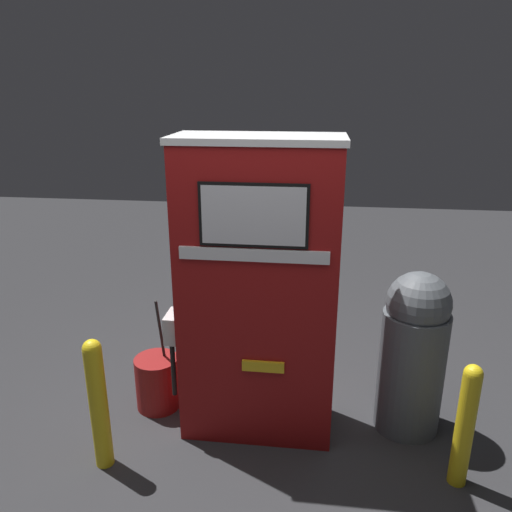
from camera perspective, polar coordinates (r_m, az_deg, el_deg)
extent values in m
plane|color=#2D2D30|center=(3.53, -0.24, -20.81)|extent=(14.00, 14.00, 0.00)
cube|color=maroon|center=(3.39, 0.24, -11.16)|extent=(0.99, 0.46, 1.10)
cube|color=maroon|center=(3.03, 0.27, 4.96)|extent=(0.99, 0.46, 0.84)
cube|color=silver|center=(2.95, 0.28, 13.28)|extent=(1.02, 0.49, 0.04)
cube|color=black|center=(2.79, -0.30, 4.64)|extent=(0.62, 0.01, 0.37)
cube|color=silver|center=(2.78, -0.32, 4.61)|extent=(0.59, 0.01, 0.33)
cube|color=silver|center=(2.85, -0.31, 0.09)|extent=(0.87, 0.02, 0.07)
cube|color=gold|center=(3.16, 0.81, -12.52)|extent=(0.26, 0.02, 0.07)
cube|color=silver|center=(3.31, -9.35, -7.92)|extent=(0.09, 0.21, 0.18)
cylinder|color=black|center=(3.39, -9.42, -12.67)|extent=(0.03, 0.03, 0.38)
cylinder|color=yellow|center=(3.29, -17.51, -16.26)|extent=(0.11, 0.11, 0.81)
sphere|color=yellow|center=(3.08, -18.26, -10.02)|extent=(0.11, 0.11, 0.11)
cylinder|color=#51565B|center=(3.60, 17.27, -12.45)|extent=(0.44, 0.44, 0.86)
sphere|color=#51565B|center=(3.38, 18.09, -5.15)|extent=(0.41, 0.41, 0.41)
cylinder|color=yellow|center=(3.27, 22.70, -17.86)|extent=(0.11, 0.11, 0.74)
sphere|color=yellow|center=(3.07, 23.59, -12.24)|extent=(0.11, 0.11, 0.11)
cylinder|color=maroon|center=(3.83, -11.18, -13.97)|extent=(0.32, 0.32, 0.39)
cylinder|color=black|center=(3.60, -10.89, -8.34)|extent=(0.02, 0.13, 0.50)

